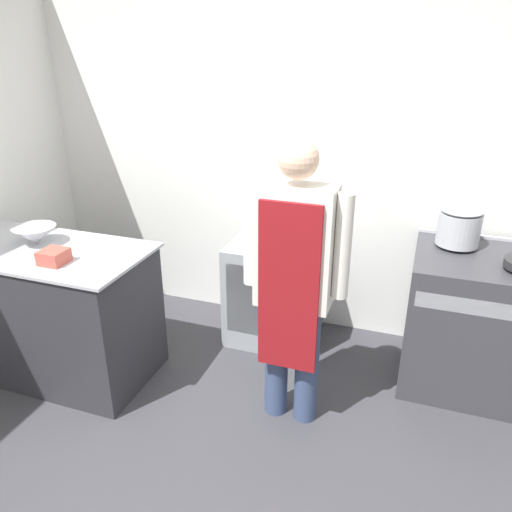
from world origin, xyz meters
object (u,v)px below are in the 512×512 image
person_cook (294,275)px  stock_pot (459,226)px  fridge_unit (275,291)px  plastic_tub (54,257)px  mixing_bowl (35,235)px  stove (477,322)px

person_cook → stock_pot: size_ratio=6.40×
person_cook → fridge_unit: bearing=113.7°
fridge_unit → plastic_tub: 1.60m
fridge_unit → stock_pot: 1.39m
person_cook → mixing_bowl: person_cook is taller
mixing_bowl → plastic_tub: (0.32, -0.21, -0.02)m
fridge_unit → plastic_tub: bearing=-135.1°
fridge_unit → stock_pot: stock_pot is taller
mixing_bowl → stove: bearing=14.9°
stove → plastic_tub: 2.70m
stove → person_cook: bearing=-145.3°
stove → plastic_tub: size_ratio=6.25×
stock_pot → plastic_tub: bearing=-154.5°
stove → stock_pot: bearing=146.6°
person_cook → stove: bearing=34.7°
stove → fridge_unit: size_ratio=1.19×
fridge_unit → plastic_tub: plastic_tub is taller
plastic_tub → stove: bearing=21.1°
plastic_tub → mixing_bowl: bearing=146.6°
stove → fridge_unit: stove is taller
stove → plastic_tub: plastic_tub is taller
plastic_tub → stock_pot: (2.28, 1.09, 0.10)m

